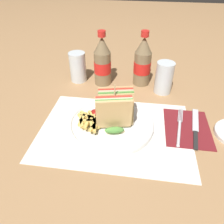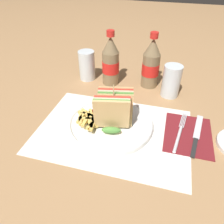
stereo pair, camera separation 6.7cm
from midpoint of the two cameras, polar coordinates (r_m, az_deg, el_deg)
ground_plane at (r=0.68m, az=1.49°, el=-3.94°), size 4.00×4.00×0.00m
placemat at (r=0.66m, az=3.21°, el=-4.99°), size 0.45×0.32×0.00m
plate_main at (r=0.67m, az=2.40°, el=-3.11°), size 0.26×0.26×0.02m
club_sandwich at (r=0.63m, az=3.47°, el=0.41°), size 0.11×0.11×0.13m
fries_pile at (r=0.66m, az=-2.95°, el=-1.98°), size 0.10×0.10×0.02m
ketchup_blob at (r=0.70m, az=-1.28°, el=0.17°), size 0.03×0.03×0.01m
napkin at (r=0.70m, az=21.88°, el=-5.45°), size 0.14×0.18×0.00m
fork at (r=0.68m, az=19.87°, el=-5.70°), size 0.04×0.18×0.01m
knife at (r=0.70m, az=23.85°, el=-5.61°), size 0.04×0.19×0.00m
coke_bottle_near at (r=0.86m, az=1.92°, el=12.84°), size 0.07×0.07×0.21m
coke_bottle_far at (r=0.86m, az=12.40°, el=12.00°), size 0.07×0.07×0.21m
glass_near at (r=0.84m, az=17.42°, el=7.15°), size 0.07×0.07×0.12m
glass_far at (r=0.92m, az=-4.41°, el=11.56°), size 0.07×0.07×0.12m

